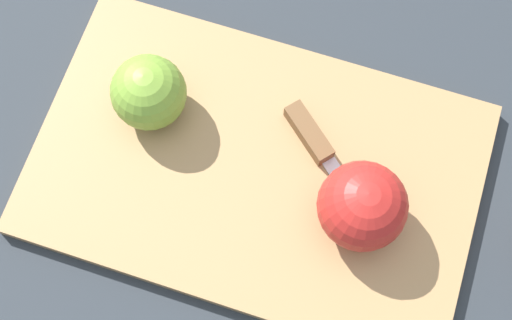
# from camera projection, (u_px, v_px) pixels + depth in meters

# --- Properties ---
(ground_plane) EXTENTS (4.00, 4.00, 0.00)m
(ground_plane) POSITION_uv_depth(u_px,v_px,m) (256.00, 172.00, 0.72)
(ground_plane) COLOR #282D33
(cutting_board) EXTENTS (0.44, 0.28, 0.02)m
(cutting_board) POSITION_uv_depth(u_px,v_px,m) (256.00, 169.00, 0.71)
(cutting_board) COLOR #A37A4C
(cutting_board) RESTS_ON ground_plane
(apple_half_left) EXTENTS (0.07, 0.07, 0.07)m
(apple_half_left) POSITION_uv_depth(u_px,v_px,m) (148.00, 92.00, 0.69)
(apple_half_left) COLOR olive
(apple_half_left) RESTS_ON cutting_board
(apple_half_right) EXTENTS (0.08, 0.08, 0.08)m
(apple_half_right) POSITION_uv_depth(u_px,v_px,m) (362.00, 206.00, 0.64)
(apple_half_right) COLOR red
(apple_half_right) RESTS_ON cutting_board
(knife) EXTENTS (0.13, 0.11, 0.02)m
(knife) POSITION_uv_depth(u_px,v_px,m) (315.00, 143.00, 0.70)
(knife) COLOR silver
(knife) RESTS_ON cutting_board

